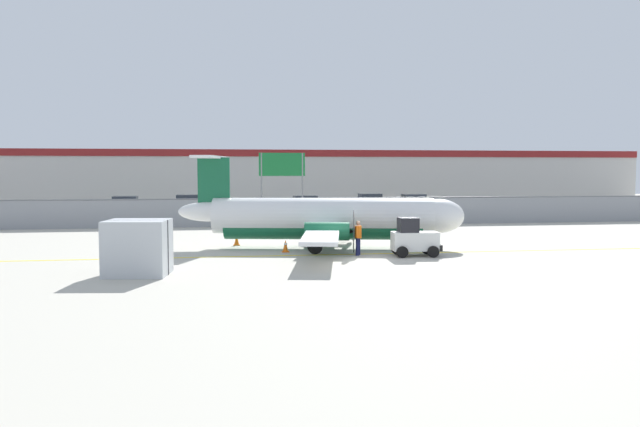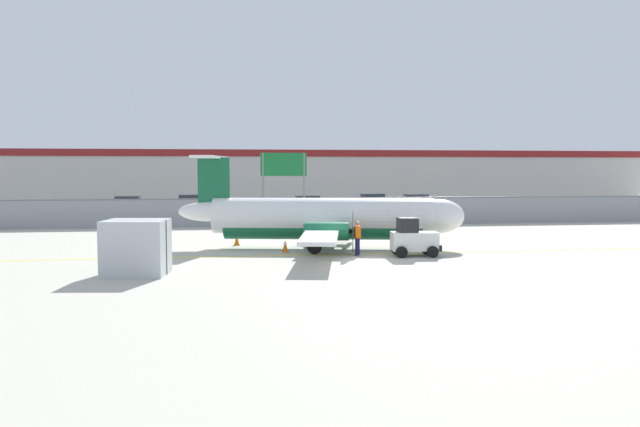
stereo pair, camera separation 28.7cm
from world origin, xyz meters
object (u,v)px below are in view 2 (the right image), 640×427
Objects in this scene: highway_sign at (284,170)px; commuter_airplane at (328,219)px; parked_car_5 at (417,202)px; parked_car_1 at (192,203)px; ground_crew_worker at (357,236)px; cargo_container at (136,247)px; traffic_cone_near_right at (237,240)px; parked_car_2 at (268,207)px; parked_car_3 at (309,204)px; parked_car_0 at (127,205)px; traffic_cone_near_left at (285,246)px; parked_car_4 at (371,201)px; baggage_tug at (413,239)px.

commuter_airplane is at bearing -86.20° from highway_sign.
parked_car_1 is at bearing 170.93° from parked_car_5.
ground_crew_worker is 34.99m from parked_car_1.
highway_sign is (7.76, 23.11, 3.04)m from cargo_container.
traffic_cone_near_right is 0.15× the size of parked_car_2.
parked_car_2 is at bearing -137.08° from parked_car_3.
parked_car_0 is 14.19m from parked_car_2.
cargo_container is at bearing -91.11° from parked_car_1.
commuter_airplane reaches higher than traffic_cone_near_left.
parked_car_5 is at bearing 65.15° from cargo_container.
parked_car_5 is at bearing -179.41° from parked_car_0.
parked_car_4 is at bearing 71.61° from cargo_container.
highway_sign is (-10.31, -14.69, 3.24)m from parked_car_4.
parked_car_4 is at bearing 83.89° from commuter_airplane.
parked_car_5 is at bearing 75.36° from commuter_airplane.
ground_crew_worker is 0.39× the size of parked_car_5.
traffic_cone_near_left is 1.00× the size of traffic_cone_near_right.
parked_car_0 reaches higher than traffic_cone_near_left.
baggage_tug is at bearing 76.42° from parked_car_4.
parked_car_1 is (-4.31, 28.55, 0.58)m from traffic_cone_near_right.
parked_car_2 is 1.02× the size of parked_car_4.
ground_crew_worker and parked_car_1 have the same top height.
baggage_tug is at bearing -76.33° from highway_sign.
parked_car_1 is (-10.15, 33.49, -0.06)m from ground_crew_worker.
commuter_airplane reaches higher than baggage_tug.
traffic_cone_near_left is at bearing 96.96° from parked_car_2.
highway_sign is at bearing -62.86° from parked_car_1.
traffic_cone_near_left is at bearing -79.57° from parked_car_1.
parked_car_5 is (9.89, 32.12, 0.04)m from baggage_tug.
parked_car_0 is at bearing 107.03° from cargo_container.
traffic_cone_near_left is at bearing -101.92° from parked_car_3.
ground_crew_worker is at bearing -40.21° from traffic_cone_near_right.
parked_car_2 and parked_car_3 have the same top height.
traffic_cone_near_left is 17.55m from highway_sign.
baggage_tug is 13.02m from cargo_container.
parked_car_2 is (13.02, -5.65, 0.00)m from parked_car_0.
parked_car_2 is 16.67m from parked_car_5.
parked_car_5 is (15.51, 6.11, 0.00)m from parked_car_2.
parked_car_5 is at bearing 76.26° from baggage_tug.
ground_crew_worker is 0.39× the size of parked_car_4.
ground_crew_worker is 7.68m from traffic_cone_near_right.
commuter_airplane is 31.70m from parked_car_5.
parked_car_3 is at bearing 79.15° from cargo_container.
baggage_tug is 0.56× the size of parked_car_1.
cargo_container reaches higher than parked_car_2.
traffic_cone_near_right is at bearing -108.47° from parked_car_3.
highway_sign reaches higher than cargo_container.
ground_crew_worker is 10.78m from cargo_container.
traffic_cone_near_right is 0.12× the size of highway_sign.
highway_sign is at bearing 107.04° from baggage_tug.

